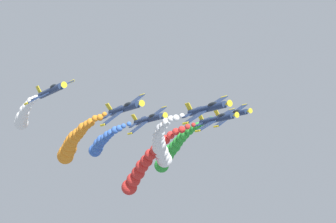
{
  "coord_description": "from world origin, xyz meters",
  "views": [
    {
      "loc": [
        52.5,
        79.43,
        43.74
      ],
      "look_at": [
        0.0,
        0.0,
        60.55
      ],
      "focal_mm": 58.67,
      "sensor_mm": 36.0,
      "label": 1
    }
  ],
  "objects_px": {
    "airplane_trailing": "(51,91)",
    "airplane_lead": "(207,108)",
    "airplane_left_inner": "(217,119)",
    "airplane_right_outer": "(232,115)",
    "airplane_right_inner": "(124,108)",
    "airplane_left_outer": "(149,119)"
  },
  "relations": [
    {
      "from": "airplane_left_inner",
      "to": "airplane_right_outer",
      "type": "xyz_separation_m",
      "value": [
        -10.16,
        -7.74,
        2.87
      ]
    },
    {
      "from": "airplane_right_outer",
      "to": "airplane_right_inner",
      "type": "bearing_deg",
      "value": 14.51
    },
    {
      "from": "airplane_lead",
      "to": "airplane_right_outer",
      "type": "relative_size",
      "value": 1.0
    },
    {
      "from": "airplane_lead",
      "to": "airplane_right_inner",
      "type": "distance_m",
      "value": 13.51
    },
    {
      "from": "airplane_left_inner",
      "to": "airplane_right_inner",
      "type": "xyz_separation_m",
      "value": [
        19.02,
        -0.19,
        0.05
      ]
    },
    {
      "from": "airplane_lead",
      "to": "airplane_left_outer",
      "type": "distance_m",
      "value": 17.17
    },
    {
      "from": "airplane_lead",
      "to": "airplane_right_outer",
      "type": "xyz_separation_m",
      "value": [
        -19.29,
        -16.75,
        3.24
      ]
    },
    {
      "from": "airplane_left_outer",
      "to": "airplane_trailing",
      "type": "relative_size",
      "value": 1.0
    },
    {
      "from": "airplane_left_inner",
      "to": "airplane_right_outer",
      "type": "distance_m",
      "value": 13.09
    },
    {
      "from": "airplane_left_inner",
      "to": "airplane_left_outer",
      "type": "height_order",
      "value": "airplane_left_outer"
    },
    {
      "from": "airplane_left_inner",
      "to": "airplane_trailing",
      "type": "relative_size",
      "value": 1.0
    },
    {
      "from": "airplane_right_inner",
      "to": "airplane_left_outer",
      "type": "height_order",
      "value": "airplane_left_outer"
    },
    {
      "from": "airplane_lead",
      "to": "airplane_left_inner",
      "type": "relative_size",
      "value": 1.0
    },
    {
      "from": "airplane_right_outer",
      "to": "airplane_lead",
      "type": "bearing_deg",
      "value": 40.97
    },
    {
      "from": "airplane_lead",
      "to": "airplane_left_inner",
      "type": "height_order",
      "value": "airplane_left_inner"
    },
    {
      "from": "airplane_left_outer",
      "to": "airplane_right_outer",
      "type": "distance_m",
      "value": 19.84
    },
    {
      "from": "airplane_left_outer",
      "to": "airplane_trailing",
      "type": "height_order",
      "value": "airplane_trailing"
    },
    {
      "from": "airplane_left_inner",
      "to": "airplane_trailing",
      "type": "bearing_deg",
      "value": -15.93
    },
    {
      "from": "airplane_right_inner",
      "to": "airplane_right_outer",
      "type": "distance_m",
      "value": 30.27
    },
    {
      "from": "airplane_lead",
      "to": "airplane_right_outer",
      "type": "bearing_deg",
      "value": -139.03
    },
    {
      "from": "airplane_lead",
      "to": "airplane_left_inner",
      "type": "bearing_deg",
      "value": -135.38
    },
    {
      "from": "airplane_trailing",
      "to": "airplane_lead",
      "type": "bearing_deg",
      "value": 138.58
    }
  ]
}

